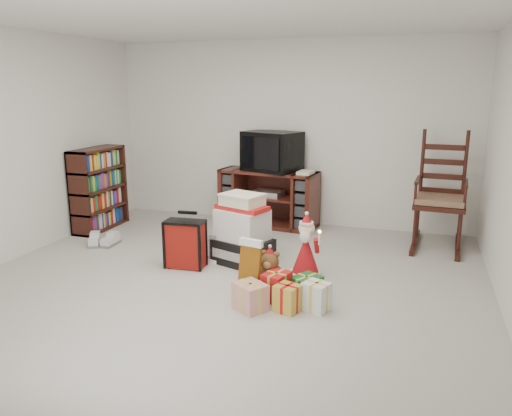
{
  "coord_description": "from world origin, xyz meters",
  "views": [
    {
      "loc": [
        1.73,
        -4.2,
        1.88
      ],
      "look_at": [
        0.15,
        0.6,
        0.65
      ],
      "focal_mm": 35.0,
      "sensor_mm": 36.0,
      "label": 1
    }
  ],
  "objects_px": {
    "santa_figurine": "(306,252)",
    "mrs_claus_figurine": "(220,239)",
    "rocking_chair": "(439,206)",
    "bookshelf": "(99,190)",
    "gift_pile": "(242,234)",
    "sneaker_pair": "(103,241)",
    "red_suitcase": "(185,244)",
    "tv_stand": "(269,198)",
    "gift_cluster": "(290,294)",
    "teddy_bear": "(270,273)",
    "crt_television": "(272,151)"
  },
  "relations": [
    {
      "from": "rocking_chair",
      "to": "sneaker_pair",
      "type": "distance_m",
      "value": 4.08
    },
    {
      "from": "red_suitcase",
      "to": "sneaker_pair",
      "type": "xyz_separation_m",
      "value": [
        -1.3,
        0.38,
        -0.21
      ]
    },
    {
      "from": "rocking_chair",
      "to": "gift_cluster",
      "type": "bearing_deg",
      "value": -115.67
    },
    {
      "from": "bookshelf",
      "to": "red_suitcase",
      "type": "bearing_deg",
      "value": -30.07
    },
    {
      "from": "santa_figurine",
      "to": "mrs_claus_figurine",
      "type": "distance_m",
      "value": 1.02
    },
    {
      "from": "bookshelf",
      "to": "mrs_claus_figurine",
      "type": "distance_m",
      "value": 2.16
    },
    {
      "from": "gift_pile",
      "to": "gift_cluster",
      "type": "relative_size",
      "value": 0.99
    },
    {
      "from": "rocking_chair",
      "to": "santa_figurine",
      "type": "height_order",
      "value": "rocking_chair"
    },
    {
      "from": "crt_television",
      "to": "mrs_claus_figurine",
      "type": "bearing_deg",
      "value": -74.64
    },
    {
      "from": "red_suitcase",
      "to": "sneaker_pair",
      "type": "distance_m",
      "value": 1.37
    },
    {
      "from": "red_suitcase",
      "to": "crt_television",
      "type": "relative_size",
      "value": 0.71
    },
    {
      "from": "red_suitcase",
      "to": "sneaker_pair",
      "type": "height_order",
      "value": "red_suitcase"
    },
    {
      "from": "rocking_chair",
      "to": "red_suitcase",
      "type": "bearing_deg",
      "value": -143.67
    },
    {
      "from": "mrs_claus_figurine",
      "to": "gift_cluster",
      "type": "bearing_deg",
      "value": -41.55
    },
    {
      "from": "rocking_chair",
      "to": "mrs_claus_figurine",
      "type": "height_order",
      "value": "rocking_chair"
    },
    {
      "from": "tv_stand",
      "to": "crt_television",
      "type": "bearing_deg",
      "value": 12.74
    },
    {
      "from": "gift_pile",
      "to": "teddy_bear",
      "type": "xyz_separation_m",
      "value": [
        0.5,
        -0.63,
        -0.16
      ]
    },
    {
      "from": "sneaker_pair",
      "to": "crt_television",
      "type": "relative_size",
      "value": 0.46
    },
    {
      "from": "sneaker_pair",
      "to": "gift_cluster",
      "type": "xyz_separation_m",
      "value": [
        2.6,
        -0.97,
        0.06
      ]
    },
    {
      "from": "red_suitcase",
      "to": "santa_figurine",
      "type": "bearing_deg",
      "value": 2.88
    },
    {
      "from": "rocking_chair",
      "to": "crt_television",
      "type": "height_order",
      "value": "rocking_chair"
    },
    {
      "from": "bookshelf",
      "to": "crt_television",
      "type": "xyz_separation_m",
      "value": [
        2.16,
        0.86,
        0.51
      ]
    },
    {
      "from": "mrs_claus_figurine",
      "to": "crt_television",
      "type": "relative_size",
      "value": 0.73
    },
    {
      "from": "bookshelf",
      "to": "red_suitcase",
      "type": "relative_size",
      "value": 1.82
    },
    {
      "from": "gift_pile",
      "to": "sneaker_pair",
      "type": "relative_size",
      "value": 1.93
    },
    {
      "from": "rocking_chair",
      "to": "teddy_bear",
      "type": "xyz_separation_m",
      "value": [
        -1.52,
        -1.95,
        -0.32
      ]
    },
    {
      "from": "bookshelf",
      "to": "mrs_claus_figurine",
      "type": "bearing_deg",
      "value": -19.02
    },
    {
      "from": "teddy_bear",
      "to": "mrs_claus_figurine",
      "type": "distance_m",
      "value": 1.0
    },
    {
      "from": "gift_pile",
      "to": "rocking_chair",
      "type": "bearing_deg",
      "value": 51.92
    },
    {
      "from": "santa_figurine",
      "to": "sneaker_pair",
      "type": "distance_m",
      "value": 2.58
    },
    {
      "from": "crt_television",
      "to": "rocking_chair",
      "type": "bearing_deg",
      "value": 13.86
    },
    {
      "from": "tv_stand",
      "to": "crt_television",
      "type": "relative_size",
      "value": 1.64
    },
    {
      "from": "bookshelf",
      "to": "gift_cluster",
      "type": "height_order",
      "value": "bookshelf"
    },
    {
      "from": "santa_figurine",
      "to": "sneaker_pair",
      "type": "height_order",
      "value": "santa_figurine"
    },
    {
      "from": "red_suitcase",
      "to": "teddy_bear",
      "type": "xyz_separation_m",
      "value": [
        1.03,
        -0.31,
        -0.09
      ]
    },
    {
      "from": "teddy_bear",
      "to": "sneaker_pair",
      "type": "xyz_separation_m",
      "value": [
        -2.33,
        0.68,
        -0.12
      ]
    },
    {
      "from": "red_suitcase",
      "to": "mrs_claus_figurine",
      "type": "distance_m",
      "value": 0.42
    },
    {
      "from": "red_suitcase",
      "to": "teddy_bear",
      "type": "height_order",
      "value": "red_suitcase"
    },
    {
      "from": "tv_stand",
      "to": "rocking_chair",
      "type": "relative_size",
      "value": 0.97
    },
    {
      "from": "tv_stand",
      "to": "teddy_bear",
      "type": "bearing_deg",
      "value": -65.63
    },
    {
      "from": "tv_stand",
      "to": "gift_cluster",
      "type": "xyz_separation_m",
      "value": [
        0.95,
        -2.48,
        -0.27
      ]
    },
    {
      "from": "gift_pile",
      "to": "crt_television",
      "type": "bearing_deg",
      "value": 113.73
    },
    {
      "from": "sneaker_pair",
      "to": "red_suitcase",
      "type": "bearing_deg",
      "value": -34.5
    },
    {
      "from": "gift_pile",
      "to": "red_suitcase",
      "type": "relative_size",
      "value": 1.25
    },
    {
      "from": "mrs_claus_figurine",
      "to": "crt_television",
      "type": "xyz_separation_m",
      "value": [
        0.14,
        1.56,
        0.79
      ]
    },
    {
      "from": "teddy_bear",
      "to": "sneaker_pair",
      "type": "height_order",
      "value": "teddy_bear"
    },
    {
      "from": "tv_stand",
      "to": "mrs_claus_figurine",
      "type": "height_order",
      "value": "tv_stand"
    },
    {
      "from": "bookshelf",
      "to": "santa_figurine",
      "type": "bearing_deg",
      "value": -15.73
    },
    {
      "from": "bookshelf",
      "to": "gift_pile",
      "type": "bearing_deg",
      "value": -17.0
    },
    {
      "from": "rocking_chair",
      "to": "mrs_claus_figurine",
      "type": "distance_m",
      "value": 2.66
    }
  ]
}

